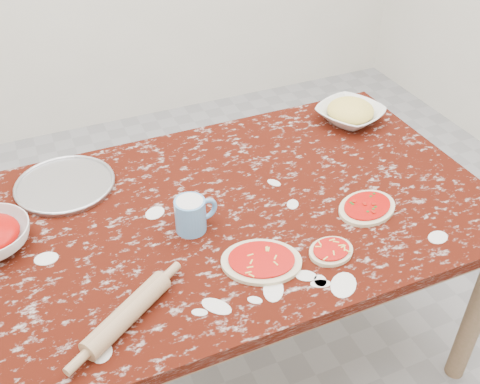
% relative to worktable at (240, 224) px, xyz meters
% --- Properties ---
extents(ground, '(4.00, 4.00, 0.00)m').
position_rel_worktable_xyz_m(ground, '(0.00, 0.00, -0.67)').
color(ground, gray).
extents(worktable, '(1.60, 1.00, 0.75)m').
position_rel_worktable_xyz_m(worktable, '(0.00, 0.00, 0.00)').
color(worktable, '#340B04').
rests_on(worktable, ground).
extents(pizza_tray, '(0.38, 0.38, 0.01)m').
position_rel_worktable_xyz_m(pizza_tray, '(-0.50, 0.32, 0.09)').
color(pizza_tray, '#B2B2B7').
rests_on(pizza_tray, worktable).
extents(cheese_bowl, '(0.32, 0.32, 0.06)m').
position_rel_worktable_xyz_m(cheese_bowl, '(0.60, 0.31, 0.11)').
color(cheese_bowl, white).
rests_on(cheese_bowl, worktable).
extents(flour_mug, '(0.14, 0.09, 0.11)m').
position_rel_worktable_xyz_m(flour_mug, '(-0.18, -0.05, 0.14)').
color(flour_mug, '#5C97D2').
rests_on(flour_mug, worktable).
extents(pizza_left, '(0.28, 0.25, 0.02)m').
position_rel_worktable_xyz_m(pizza_left, '(-0.05, -0.27, 0.09)').
color(pizza_left, beige).
rests_on(pizza_left, worktable).
extents(pizza_mid, '(0.15, 0.13, 0.02)m').
position_rel_worktable_xyz_m(pizza_mid, '(0.15, -0.31, 0.09)').
color(pizza_mid, beige).
rests_on(pizza_mid, worktable).
extents(pizza_right, '(0.24, 0.21, 0.02)m').
position_rel_worktable_xyz_m(pizza_right, '(0.36, -0.18, 0.09)').
color(pizza_right, beige).
rests_on(pizza_right, worktable).
extents(rolling_pin, '(0.26, 0.20, 0.06)m').
position_rel_worktable_xyz_m(rolling_pin, '(-0.45, -0.32, 0.11)').
color(rolling_pin, tan).
rests_on(rolling_pin, worktable).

